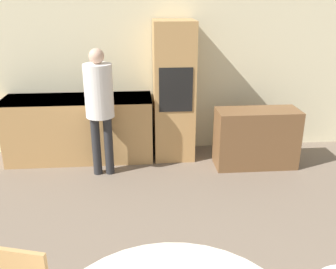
# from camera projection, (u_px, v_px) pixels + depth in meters

# --- Properties ---
(wall_back) EXTENTS (6.04, 0.05, 2.60)m
(wall_back) POSITION_uv_depth(u_px,v_px,m) (158.00, 65.00, 5.46)
(wall_back) COLOR beige
(wall_back) RESTS_ON ground_plane
(kitchen_counter) EXTENTS (2.05, 0.60, 0.92)m
(kitchen_counter) POSITION_uv_depth(u_px,v_px,m) (80.00, 128.00, 5.35)
(kitchen_counter) COLOR tan
(kitchen_counter) RESTS_ON ground_plane
(oven_unit) EXTENTS (0.56, 0.59, 1.95)m
(oven_unit) POSITION_uv_depth(u_px,v_px,m) (174.00, 92.00, 5.28)
(oven_unit) COLOR tan
(oven_unit) RESTS_ON ground_plane
(sideboard) EXTENTS (1.12, 0.45, 0.81)m
(sideboard) POSITION_uv_depth(u_px,v_px,m) (256.00, 138.00, 5.16)
(sideboard) COLOR brown
(sideboard) RESTS_ON ground_plane
(person_standing) EXTENTS (0.36, 0.36, 1.66)m
(person_standing) POSITION_uv_depth(u_px,v_px,m) (99.00, 100.00, 4.69)
(person_standing) COLOR #262628
(person_standing) RESTS_ON ground_plane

